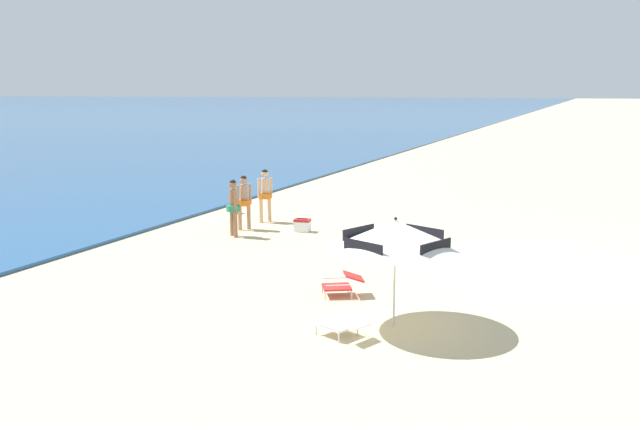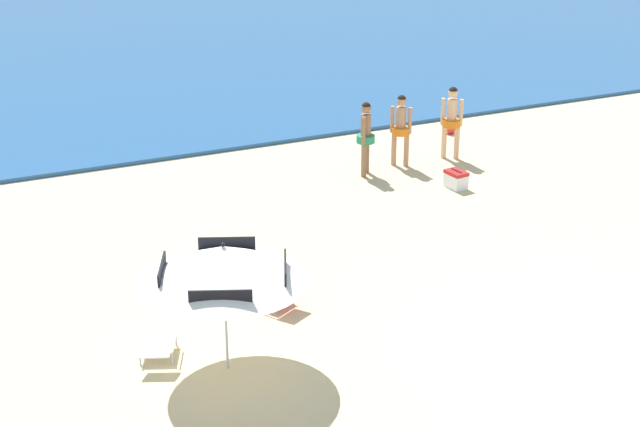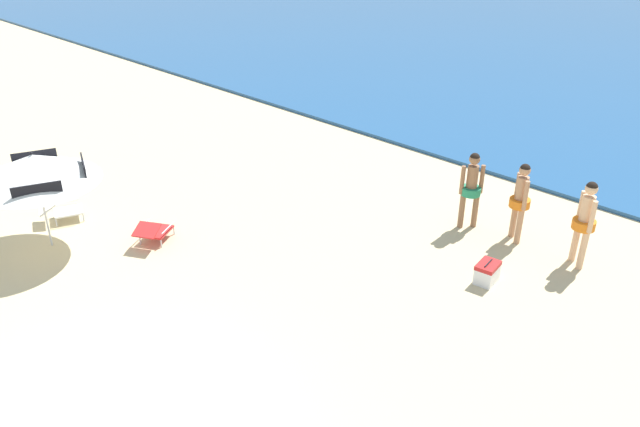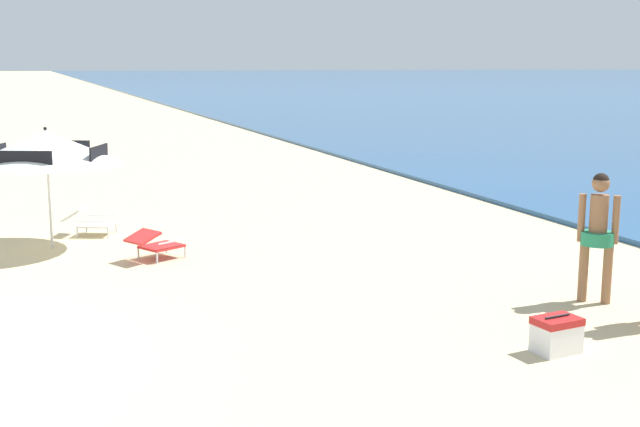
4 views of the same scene
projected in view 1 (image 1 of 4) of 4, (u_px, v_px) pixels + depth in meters
ground_plane at (531, 268)px, 16.79m from camera, size 800.00×800.00×0.00m
beach_umbrella_striped_main at (395, 235)px, 12.29m from camera, size 3.49×3.49×2.09m
lounge_chair_under_umbrella at (343, 323)px, 11.99m from camera, size 0.83×1.02×0.52m
lounge_chair_beside_umbrella at (343, 283)px, 14.44m from camera, size 0.88×1.01×0.50m
person_standing_near_shore at (265, 192)px, 22.44m from camera, size 0.44×0.44×1.79m
person_standing_beside at (233, 204)px, 20.21m from camera, size 0.42×0.42×1.74m
person_wading_in at (244, 198)px, 21.23m from camera, size 0.42×0.42×1.73m
cooler_box at (302, 225)px, 21.06m from camera, size 0.41×0.53×0.43m
beach_ball at (238, 209)px, 24.18m from camera, size 0.29×0.29×0.29m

